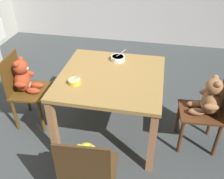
% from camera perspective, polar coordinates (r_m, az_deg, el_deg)
% --- Properties ---
extents(ground_plane, '(5.20, 5.20, 0.04)m').
position_cam_1_polar(ground_plane, '(2.94, -0.19, -9.25)').
color(ground_plane, '#3D4243').
extents(dining_table, '(1.03, 1.03, 0.72)m').
position_cam_1_polar(dining_table, '(2.54, -0.22, 1.19)').
color(dining_table, olive).
rests_on(dining_table, ground_plane).
extents(teddy_chair_near_front, '(0.43, 0.42, 0.88)m').
position_cam_1_polar(teddy_chair_near_front, '(1.92, -5.52, -17.35)').
color(teddy_chair_near_front, '#483018').
rests_on(teddy_chair_near_front, ground_plane).
extents(teddy_chair_near_left, '(0.40, 0.43, 0.84)m').
position_cam_1_polar(teddy_chair_near_left, '(2.89, -19.26, 1.72)').
color(teddy_chair_near_left, '#5A3C14').
rests_on(teddy_chair_near_left, ground_plane).
extents(teddy_chair_near_right, '(0.43, 0.39, 0.82)m').
position_cam_1_polar(teddy_chair_near_right, '(2.59, 21.07, -2.84)').
color(teddy_chair_near_right, '#512C15').
rests_on(teddy_chair_near_right, ground_plane).
extents(porridge_bowl_white_far_center, '(0.16, 0.16, 0.12)m').
position_cam_1_polar(porridge_bowl_white_far_center, '(2.76, 1.35, 7.12)').
color(porridge_bowl_white_far_center, silver).
rests_on(porridge_bowl_white_far_center, dining_table).
extents(porridge_bowl_yellow_near_left, '(0.13, 0.12, 0.10)m').
position_cam_1_polar(porridge_bowl_yellow_near_left, '(2.37, -8.51, 1.80)').
color(porridge_bowl_yellow_near_left, yellow).
rests_on(porridge_bowl_yellow_near_left, dining_table).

